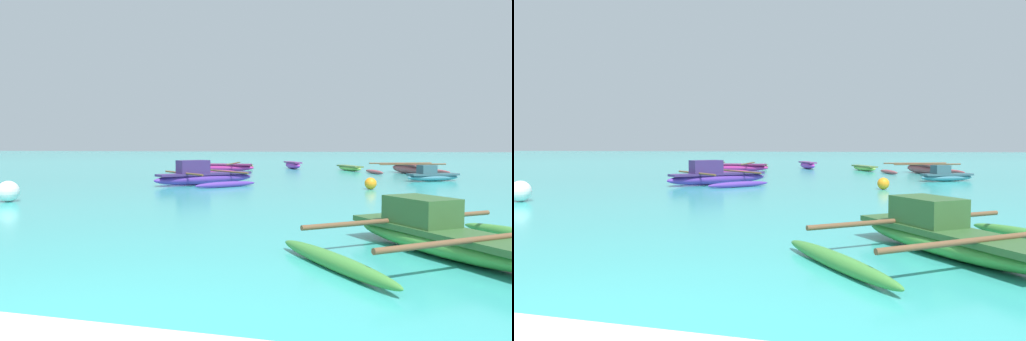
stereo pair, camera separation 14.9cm
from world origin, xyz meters
The scene contains 10 objects.
moored_boat_0 centered at (-6.27, 22.32, 0.23)m, with size 4.16×4.03×0.50m.
moored_boat_1 centered at (2.96, 4.40, 0.23)m, with size 4.24×4.02×0.72m.
moored_boat_2 centered at (3.86, 23.01, 0.25)m, with size 4.29×3.54×0.54m.
moored_boat_3 centered at (0.86, 25.00, 0.17)m, with size 1.74×2.69×0.31m.
moored_boat_4 centered at (-2.73, 26.53, 0.25)m, with size 1.62×2.44×0.44m.
moored_boat_5 centered at (-3.92, 13.90, 0.30)m, with size 3.92×3.84×0.91m.
moored_boat_6 centered at (-6.40, 25.52, 0.17)m, with size 2.67×1.60×0.30m.
moored_boat_7 centered at (4.47, 17.73, 0.23)m, with size 2.30×1.59×0.65m.
mooring_buoy_1 centered at (2.07, 13.47, 0.19)m, with size 0.39×0.39×0.39m.
mooring_buoy_2 centered at (-6.85, 7.73, 0.27)m, with size 0.54×0.54×0.54m.
Camera 2 is at (2.23, -1.85, 1.40)m, focal length 32.00 mm.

